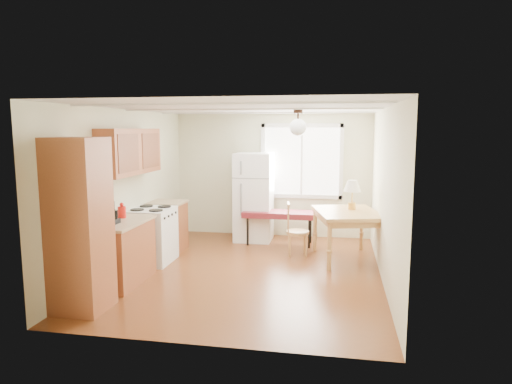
% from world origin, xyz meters
% --- Properties ---
extents(room_shell, '(4.60, 5.60, 2.62)m').
position_xyz_m(room_shell, '(0.00, 0.00, 1.25)').
color(room_shell, '#512510').
rests_on(room_shell, ground).
extents(kitchen_run, '(0.65, 3.40, 2.20)m').
position_xyz_m(kitchen_run, '(-1.72, -0.63, 0.84)').
color(kitchen_run, brown).
rests_on(kitchen_run, ground).
extents(window_unit, '(1.64, 0.05, 1.51)m').
position_xyz_m(window_unit, '(0.60, 2.47, 1.55)').
color(window_unit, white).
rests_on(window_unit, room_shell).
extents(pendant_light, '(0.26, 0.26, 0.40)m').
position_xyz_m(pendant_light, '(0.70, 0.40, 2.24)').
color(pendant_light, black).
rests_on(pendant_light, room_shell).
extents(refrigerator, '(0.72, 0.74, 1.73)m').
position_xyz_m(refrigerator, '(-0.30, 2.01, 0.86)').
color(refrigerator, white).
rests_on(refrigerator, ground).
extents(bench, '(1.39, 0.52, 0.64)m').
position_xyz_m(bench, '(0.25, 1.75, 0.57)').
color(bench, maroon).
rests_on(bench, ground).
extents(dining_table, '(1.28, 1.53, 0.83)m').
position_xyz_m(dining_table, '(1.50, 0.93, 0.73)').
color(dining_table, '#B48145').
rests_on(dining_table, ground).
extents(chair, '(0.42, 0.41, 0.91)m').
position_xyz_m(chair, '(0.57, 1.03, 0.52)').
color(chair, '#B48145').
rests_on(chair, ground).
extents(table_lamp, '(0.29, 0.29, 0.50)m').
position_xyz_m(table_lamp, '(1.57, 1.12, 1.19)').
color(table_lamp, gold).
rests_on(table_lamp, dining_table).
extents(coffee_maker, '(0.17, 0.22, 0.33)m').
position_xyz_m(coffee_maker, '(-1.72, -1.05, 1.02)').
color(coffee_maker, black).
rests_on(coffee_maker, kitchen_run).
extents(kettle, '(0.12, 0.12, 0.23)m').
position_xyz_m(kettle, '(-1.78, -0.61, 0.99)').
color(kettle, red).
rests_on(kettle, kitchen_run).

